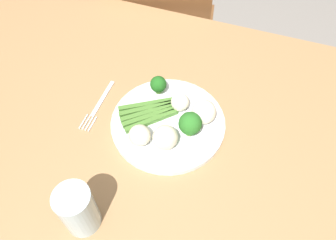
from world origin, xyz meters
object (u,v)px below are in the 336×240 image
plate (168,123)px  cauliflower_back (204,112)px  asparagus_bundle (148,113)px  water_glass (78,210)px  chair (161,35)px  cauliflower_front_left (140,135)px  broccoli_left (158,84)px  broccoli_right (190,124)px  fork (99,106)px  cauliflower_back_right (165,137)px  cauliflower_near_fork (180,102)px  dining_table (154,156)px

plate → cauliflower_back: (-0.08, -0.03, 0.04)m
asparagus_bundle → water_glass: 0.28m
chair → water_glass: (-0.15, 0.84, 0.28)m
water_glass → plate: bearing=-105.7°
cauliflower_front_left → broccoli_left: bearing=-84.8°
chair → water_glass: bearing=89.6°
chair → plate: chair is taller
chair → plate: bearing=101.5°
broccoli_right → cauliflower_front_left: broccoli_right is taller
broccoli_right → fork: size_ratio=0.39×
cauliflower_front_left → water_glass: size_ratio=0.42×
plate → fork: size_ratio=1.64×
plate → broccoli_right: (-0.06, 0.02, 0.04)m
asparagus_bundle → broccoli_left: broccoli_left is taller
broccoli_right → fork: broccoli_right is taller
plate → broccoli_right: broccoli_right is taller
broccoli_left → cauliflower_back_right: bearing=116.2°
chair → fork: 0.62m
fork → cauliflower_near_fork: bearing=103.9°
chair → plate: (-0.23, 0.57, 0.23)m
dining_table → cauliflower_back_right: cauliflower_back_right is taller
plate → water_glass: (0.08, 0.28, 0.05)m
cauliflower_near_fork → water_glass: (0.09, 0.32, 0.02)m
cauliflower_back_right → cauliflower_near_fork: cauliflower_back_right is taller
chair → asparagus_bundle: size_ratio=6.10×
dining_table → broccoli_right: size_ratio=22.58×
cauliflower_back_right → fork: 0.21m
cauliflower_front_left → cauliflower_back: size_ratio=0.85×
fork → dining_table: bearing=75.2°
plate → cauliflower_back_right: cauliflower_back_right is taller
asparagus_bundle → cauliflower_front_left: 0.08m
asparagus_bundle → cauliflower_back_right: cauliflower_back_right is taller
cauliflower_back → cauliflower_back_right: bearing=58.0°
plate → cauliflower_back_right: 0.07m
cauliflower_back → water_glass: water_glass is taller
chair → broccoli_right: 0.71m
asparagus_bundle → plate: bearing=135.9°
broccoli_right → dining_table: bearing=20.0°
dining_table → plate: (-0.02, -0.04, 0.10)m
broccoli_right → cauliflower_near_fork: broccoli_right is taller
cauliflower_back → water_glass: bearing=63.6°
chair → plate: size_ratio=3.20×
cauliflower_front_left → chair: bearing=-73.3°
broccoli_left → cauliflower_back_right: (-0.07, 0.14, -0.00)m
dining_table → cauliflower_back_right: bearing=154.3°
cauliflower_near_fork → dining_table: bearing=68.9°
plate → cauliflower_front_left: (0.04, 0.07, 0.03)m
broccoli_right → cauliflower_back_right: (0.04, 0.05, -0.01)m
dining_table → broccoli_left: broccoli_left is taller
broccoli_right → water_glass: 0.29m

